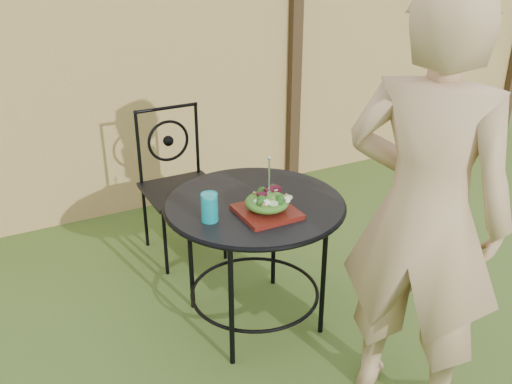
% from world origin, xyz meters
% --- Properties ---
extents(fence, '(8.00, 0.12, 1.90)m').
position_xyz_m(fence, '(-0.00, 2.19, 0.95)').
color(fence, tan).
rests_on(fence, ground).
extents(patio_table, '(0.92, 0.92, 0.72)m').
position_xyz_m(patio_table, '(0.10, 0.54, 0.59)').
color(patio_table, black).
rests_on(patio_table, ground).
extents(patio_chair, '(0.46, 0.46, 0.95)m').
position_xyz_m(patio_chair, '(0.03, 1.45, 0.50)').
color(patio_chair, black).
rests_on(patio_chair, ground).
extents(diner, '(0.73, 0.81, 1.86)m').
position_xyz_m(diner, '(0.45, -0.27, 0.93)').
color(diner, tan).
rests_on(diner, ground).
extents(salad_plate, '(0.27, 0.27, 0.02)m').
position_xyz_m(salad_plate, '(0.09, 0.39, 0.74)').
color(salad_plate, '#4D0B0E').
rests_on(salad_plate, patio_table).
extents(salad, '(0.21, 0.21, 0.08)m').
position_xyz_m(salad, '(0.09, 0.39, 0.79)').
color(salad, '#235614').
rests_on(salad, salad_plate).
extents(fork, '(0.01, 0.01, 0.18)m').
position_xyz_m(fork, '(0.10, 0.39, 0.92)').
color(fork, silver).
rests_on(fork, salad).
extents(drinking_glass, '(0.08, 0.08, 0.14)m').
position_xyz_m(drinking_glass, '(-0.18, 0.45, 0.79)').
color(drinking_glass, '#0D949F').
rests_on(drinking_glass, patio_table).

